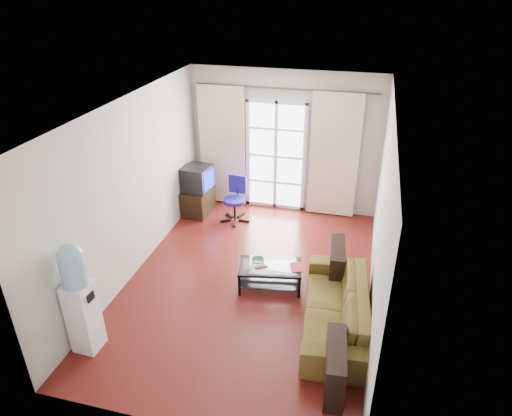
{
  "coord_description": "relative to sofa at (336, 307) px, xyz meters",
  "views": [
    {
      "loc": [
        1.5,
        -5.46,
        4.23
      ],
      "look_at": [
        0.02,
        0.35,
        1.09
      ],
      "focal_mm": 32.0,
      "sensor_mm": 36.0,
      "label": 1
    }
  ],
  "objects": [
    {
      "name": "remote",
      "position": [
        -1.14,
        0.51,
        0.09
      ],
      "size": [
        0.18,
        0.14,
        0.02
      ],
      "primitive_type": "cube",
      "rotation": [
        0.0,
        0.0,
        0.6
      ],
      "color": "black",
      "rests_on": "coffee_table"
    },
    {
      "name": "curtain_left",
      "position": [
        -2.56,
        3.12,
        0.9
      ],
      "size": [
        0.9,
        0.07,
        2.35
      ],
      "primitive_type": "cube",
      "color": "beige",
      "rests_on": "curtain_rod"
    },
    {
      "name": "tv_stand",
      "position": [
        -2.9,
        2.56,
        -0.05
      ],
      "size": [
        0.49,
        0.71,
        0.5
      ],
      "primitive_type": "cube",
      "rotation": [
        0.0,
        0.0,
        -0.04
      ],
      "color": "black",
      "rests_on": "floor"
    },
    {
      "name": "curtain_rod",
      "position": [
        -1.36,
        3.14,
        2.08
      ],
      "size": [
        3.3,
        0.04,
        0.04
      ],
      "primitive_type": "cylinder",
      "rotation": [
        0.0,
        1.57,
        0.0
      ],
      "color": "#4C3F2D",
      "rests_on": "wall_back"
    },
    {
      "name": "wall_right",
      "position": [
        0.44,
        0.64,
        1.05
      ],
      "size": [
        0.02,
        5.2,
        2.7
      ],
      "primitive_type": "cube",
      "color": "#B4B1AB",
      "rests_on": "floor"
    },
    {
      "name": "french_door",
      "position": [
        -1.51,
        3.18,
        0.78
      ],
      "size": [
        1.16,
        0.06,
        2.15
      ],
      "color": "white",
      "rests_on": "wall_back"
    },
    {
      "name": "floor",
      "position": [
        -1.36,
        0.64,
        -0.3
      ],
      "size": [
        5.2,
        5.2,
        0.0
      ],
      "primitive_type": "plane",
      "color": "#5E1A16",
      "rests_on": "ground"
    },
    {
      "name": "wall_left",
      "position": [
        -3.16,
        0.64,
        1.05
      ],
      "size": [
        0.02,
        5.2,
        2.7
      ],
      "primitive_type": "cube",
      "color": "#B4B1AB",
      "rests_on": "floor"
    },
    {
      "name": "bowl",
      "position": [
        -1.22,
        0.65,
        0.1
      ],
      "size": [
        0.3,
        0.3,
        0.05
      ],
      "primitive_type": "imported",
      "rotation": [
        0.0,
        0.0,
        0.3
      ],
      "color": "#2F8132",
      "rests_on": "coffee_table"
    },
    {
      "name": "task_chair",
      "position": [
        -2.12,
        2.46,
        -0.05
      ],
      "size": [
        0.62,
        0.62,
        0.86
      ],
      "rotation": [
        0.0,
        0.0,
        -0.06
      ],
      "color": "black",
      "rests_on": "floor"
    },
    {
      "name": "radiator",
      "position": [
        -0.56,
        3.14,
        0.03
      ],
      "size": [
        0.64,
        0.12,
        0.64
      ],
      "primitive_type": "cube",
      "color": "gray",
      "rests_on": "floor"
    },
    {
      "name": "wall_back",
      "position": [
        -1.36,
        3.24,
        1.05
      ],
      "size": [
        3.6,
        0.02,
        2.7
      ],
      "primitive_type": "cube",
      "color": "#B4B1AB",
      "rests_on": "floor"
    },
    {
      "name": "wall_front",
      "position": [
        -1.36,
        -1.96,
        1.05
      ],
      "size": [
        3.6,
        0.02,
        2.7
      ],
      "primitive_type": "cube",
      "color": "#B4B1AB",
      "rests_on": "floor"
    },
    {
      "name": "sofa",
      "position": [
        0.0,
        0.0,
        0.0
      ],
      "size": [
        2.19,
        1.15,
        0.6
      ],
      "primitive_type": "imported",
      "rotation": [
        0.0,
        0.0,
        -1.48
      ],
      "color": "olive",
      "rests_on": "floor"
    },
    {
      "name": "coffee_table",
      "position": [
        -1.02,
        0.6,
        -0.06
      ],
      "size": [
        1.0,
        0.68,
        0.38
      ],
      "rotation": [
        0.0,
        0.0,
        0.18
      ],
      "color": "silver",
      "rests_on": "floor"
    },
    {
      "name": "curtain_right",
      "position": [
        -0.41,
        3.12,
        0.9
      ],
      "size": [
        0.9,
        0.07,
        2.35
      ],
      "primitive_type": "cube",
      "color": "beige",
      "rests_on": "curtain_rod"
    },
    {
      "name": "water_cooler",
      "position": [
        -2.96,
        -1.17,
        0.49
      ],
      "size": [
        0.34,
        0.32,
        1.52
      ],
      "rotation": [
        0.0,
        0.0,
        -0.04
      ],
      "color": "silver",
      "rests_on": "floor"
    },
    {
      "name": "ceiling",
      "position": [
        -1.36,
        0.64,
        2.4
      ],
      "size": [
        5.2,
        5.2,
        0.0
      ],
      "primitive_type": "plane",
      "rotation": [
        3.14,
        0.0,
        0.0
      ],
      "color": "white",
      "rests_on": "wall_back"
    },
    {
      "name": "book",
      "position": [
        -0.72,
        0.61,
        0.09
      ],
      "size": [
        0.33,
        0.36,
        0.02
      ],
      "primitive_type": "imported",
      "rotation": [
        0.0,
        0.0,
        0.32
      ],
      "color": "#B63A16",
      "rests_on": "coffee_table"
    },
    {
      "name": "crt_tv",
      "position": [
        -2.9,
        2.55,
        0.44
      ],
      "size": [
        0.57,
        0.57,
        0.47
      ],
      "rotation": [
        0.0,
        0.0,
        -0.12
      ],
      "color": "black",
      "rests_on": "tv_stand"
    }
  ]
}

